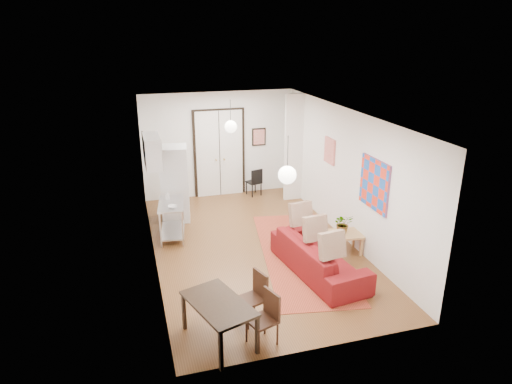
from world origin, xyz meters
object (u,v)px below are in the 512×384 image
object	(u,v)px
dining_table	(219,307)
black_side_chair	(253,179)
sofa	(319,257)
dining_chair_near	(250,292)
fridge	(175,184)
dining_chair_far	(260,313)
coffee_table	(338,236)
kitchen_counter	(172,216)

from	to	relation	value
dining_table	black_side_chair	distance (m)	6.54
sofa	dining_chair_near	world-z (taller)	dining_chair_near
fridge	dining_chair_far	world-z (taller)	fridge
fridge	dining_chair_near	bearing A→B (deg)	-73.74
dining_chair_near	dining_table	bearing A→B (deg)	-72.87
coffee_table	dining_chair_far	size ratio (longest dim) A/B	1.26
fridge	dining_chair_near	xyz separation A→B (m)	(0.65, -4.49, -0.45)
sofa	kitchen_counter	distance (m)	3.48
dining_chair_near	sofa	bearing A→B (deg)	103.78
kitchen_counter	dining_table	size ratio (longest dim) A/B	0.84
sofa	dining_chair_near	xyz separation A→B (m)	(-1.67, -1.06, 0.14)
fridge	dining_chair_near	world-z (taller)	fridge
kitchen_counter	black_side_chair	size ratio (longest dim) A/B	1.47
fridge	dining_chair_near	distance (m)	4.56
sofa	dining_chair_near	bearing A→B (deg)	114.36
coffee_table	fridge	size ratio (longest dim) A/B	0.57
black_side_chair	dining_chair_near	bearing A→B (deg)	55.91
dining_table	dining_chair_far	size ratio (longest dim) A/B	1.64
kitchen_counter	black_side_chair	bearing A→B (deg)	49.66
kitchen_counter	black_side_chair	distance (m)	3.39
coffee_table	kitchen_counter	bearing A→B (deg)	151.95
kitchen_counter	fridge	world-z (taller)	fridge
fridge	sofa	bearing A→B (deg)	-47.95
sofa	kitchen_counter	world-z (taller)	kitchen_counter
sofa	dining_chair_far	world-z (taller)	dining_chair_far
black_side_chair	sofa	bearing A→B (deg)	72.20
sofa	dining_chair_far	bearing A→B (deg)	126.63
coffee_table	dining_chair_near	bearing A→B (deg)	-144.38
dining_table	kitchen_counter	bearing A→B (deg)	93.85
sofa	fridge	bearing A→B (deg)	26.05
fridge	dining_table	size ratio (longest dim) A/B	1.35
dining_table	black_side_chair	world-z (taller)	black_side_chair
dining_chair_near	black_side_chair	size ratio (longest dim) A/B	1.06
sofa	coffee_table	xyz separation A→B (m)	(0.72, 0.66, 0.04)
dining_table	dining_chair_far	bearing A→B (deg)	-14.79
dining_table	dining_chair_far	distance (m)	0.63
dining_table	black_side_chair	size ratio (longest dim) A/B	1.75
dining_table	black_side_chair	xyz separation A→B (m)	(2.27, 6.13, -0.15)
coffee_table	dining_chair_near	world-z (taller)	dining_chair_near
kitchen_counter	dining_chair_near	distance (m)	3.55
dining_chair_near	dining_chair_far	bearing A→B (deg)	-18.58
sofa	coffee_table	world-z (taller)	sofa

